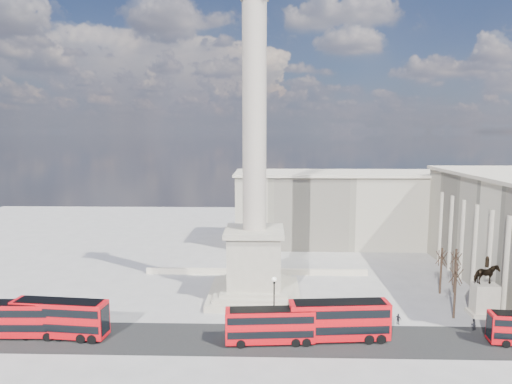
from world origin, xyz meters
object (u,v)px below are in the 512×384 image
object	(u,v)px
red_bus_c	(340,320)
equestrian_statue	(485,295)
victorian_lamp	(274,299)
pedestrian_walking	(376,315)
pedestrian_crossing	(398,319)
nelsons_column	(254,215)
red_bus_e	(27,319)
red_bus_a	(61,318)
pedestrian_standing	(473,324)
red_bus_b	(270,325)

from	to	relation	value
red_bus_c	equestrian_statue	world-z (taller)	equestrian_statue
victorian_lamp	red_bus_c	bearing A→B (deg)	-19.36
victorian_lamp	pedestrian_walking	bearing A→B (deg)	12.79
pedestrian_crossing	nelsons_column	bearing A→B (deg)	20.21
nelsons_column	pedestrian_crossing	size ratio (longest dim) A/B	32.84
red_bus_e	equestrian_statue	distance (m)	61.21
red_bus_a	victorian_lamp	size ratio (longest dim) A/B	1.70
red_bus_e	equestrian_statue	xyz separation A→B (m)	(60.60, 8.65, 0.58)
nelsons_column	red_bus_c	xyz separation A→B (m)	(10.98, -14.90, -10.31)
red_bus_a	red_bus_c	size ratio (longest dim) A/B	0.97
victorian_lamp	pedestrian_standing	size ratio (longest dim) A/B	4.58
red_bus_c	pedestrian_walking	distance (m)	8.66
red_bus_a	equestrian_statue	world-z (taller)	equestrian_statue
equestrian_statue	red_bus_a	bearing A→B (deg)	-171.28
nelsons_column	equestrian_statue	size ratio (longest dim) A/B	5.85
red_bus_b	pedestrian_crossing	xyz separation A→B (m)	(17.12, 5.96, -1.53)
red_bus_c	pedestrian_standing	world-z (taller)	red_bus_c
red_bus_a	pedestrian_walking	bearing A→B (deg)	14.01
red_bus_b	red_bus_e	xyz separation A→B (m)	(-30.53, 0.85, 0.10)
red_bus_b	victorian_lamp	bearing A→B (deg)	78.68
nelsons_column	red_bus_a	xyz separation A→B (m)	(-23.76, -15.10, -10.39)
red_bus_c	nelsons_column	bearing A→B (deg)	121.46
victorian_lamp	red_bus_b	bearing A→B (deg)	-96.83
nelsons_column	red_bus_b	world-z (taller)	nelsons_column
red_bus_c	pedestrian_walking	bearing A→B (deg)	40.28
nelsons_column	victorian_lamp	world-z (taller)	nelsons_column
red_bus_b	pedestrian_crossing	bearing A→B (deg)	14.71
nelsons_column	victorian_lamp	bearing A→B (deg)	-76.35
red_bus_a	nelsons_column	bearing A→B (deg)	37.78
nelsons_column	red_bus_b	distance (m)	19.33
victorian_lamp	pedestrian_walking	size ratio (longest dim) A/B	4.58
victorian_lamp	equestrian_statue	world-z (taller)	equestrian_statue
pedestrian_walking	pedestrian_standing	xyz separation A→B (m)	(11.91, -2.61, 0.00)
pedestrian_crossing	pedestrian_walking	bearing A→B (deg)	24.50
red_bus_e	equestrian_statue	size ratio (longest dim) A/B	1.33
red_bus_a	red_bus_c	world-z (taller)	red_bus_c
victorian_lamp	equestrian_statue	xyz separation A→B (m)	(29.60, 5.61, -1.21)
red_bus_e	victorian_lamp	world-z (taller)	victorian_lamp
equestrian_statue	nelsons_column	bearing A→B (deg)	168.77
nelsons_column	red_bus_e	bearing A→B (deg)	-151.70
red_bus_b	pedestrian_standing	xyz separation A→B (m)	(26.38, 4.46, -1.52)
pedestrian_walking	pedestrian_crossing	size ratio (longest dim) A/B	1.02
red_bus_c	red_bus_e	xyz separation A→B (m)	(-39.05, -0.21, -0.22)
red_bus_c	victorian_lamp	xyz separation A→B (m)	(-8.05, 2.83, 1.57)
nelsons_column	red_bus_b	bearing A→B (deg)	-81.23
red_bus_b	victorian_lamp	xyz separation A→B (m)	(0.47, 3.89, 1.89)
red_bus_e	pedestrian_standing	distance (m)	57.05
pedestrian_crossing	red_bus_a	bearing A→B (deg)	53.97
red_bus_a	pedestrian_standing	size ratio (longest dim) A/B	7.78
red_bus_e	pedestrian_standing	size ratio (longest dim) A/B	7.29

